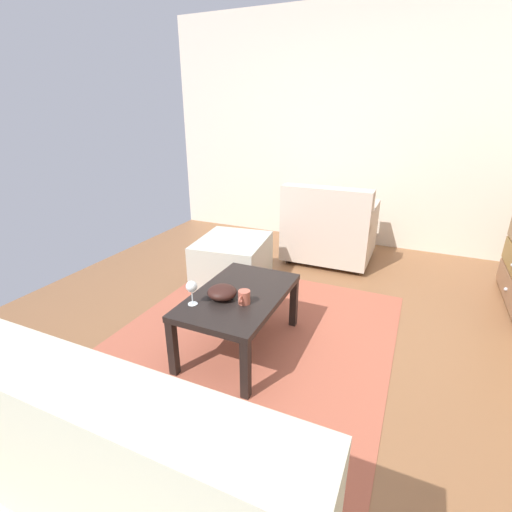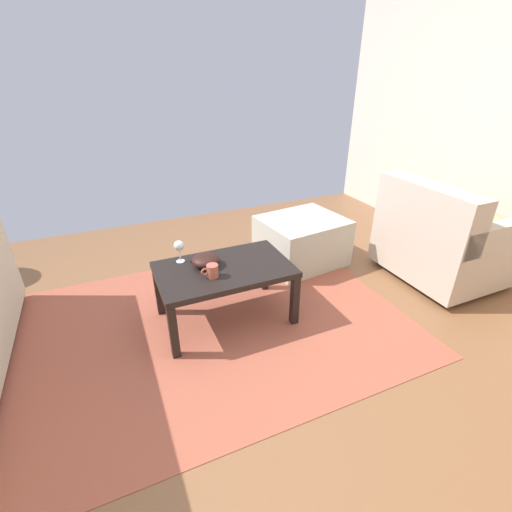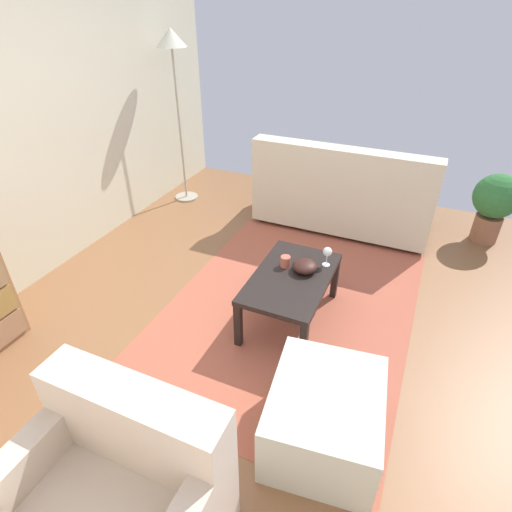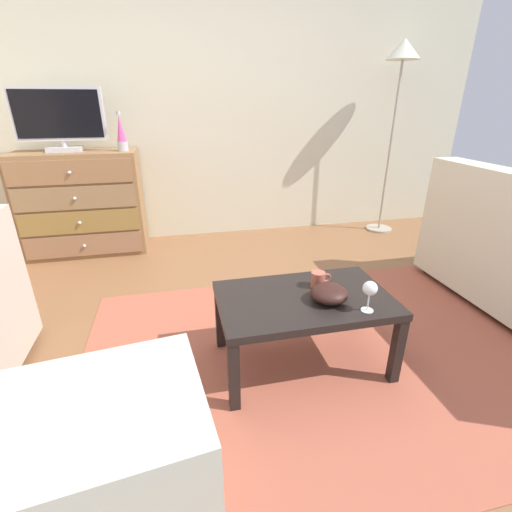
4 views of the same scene
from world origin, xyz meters
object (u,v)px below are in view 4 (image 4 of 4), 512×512
object	(u,v)px
dresser	(83,204)
standing_lamp	(401,70)
coffee_table	(304,305)
tv	(59,118)
lava_lamp	(121,134)
wine_glass	(370,289)
mug	(318,279)
ottoman	(107,449)
bowl_decorative	(329,293)

from	to	relation	value
dresser	standing_lamp	size ratio (longest dim) A/B	0.56
standing_lamp	coffee_table	bearing A→B (deg)	-129.52
tv	standing_lamp	bearing A→B (deg)	-1.32
lava_lamp	wine_glass	bearing A→B (deg)	-59.45
mug	tv	bearing A→B (deg)	129.95
dresser	ottoman	xyz separation A→B (m)	(0.53, -2.54, -0.26)
bowl_decorative	ottoman	size ratio (longest dim) A/B	0.27
tv	bowl_decorative	bearing A→B (deg)	-52.32
dresser	wine_glass	distance (m)	2.78
coffee_table	mug	size ratio (longest dim) A/B	7.83
coffee_table	wine_glass	size ratio (longest dim) A/B	5.69
lava_lamp	mug	distance (m)	2.28
lava_lamp	ottoman	distance (m)	2.65
tv	mug	distance (m)	2.64
dresser	lava_lamp	world-z (taller)	lava_lamp
dresser	standing_lamp	distance (m)	3.28
tv	wine_glass	bearing A→B (deg)	-51.60
tv	bowl_decorative	xyz separation A→B (m)	(1.62, -2.10, -0.75)
wine_glass	standing_lamp	xyz separation A→B (m)	(1.37, 2.15, 1.09)
lava_lamp	mug	xyz separation A→B (m)	(1.13, -1.87, -0.62)
tv	ottoman	xyz separation A→B (m)	(0.59, -2.56, -1.00)
wine_glass	mug	bearing A→B (deg)	115.95
coffee_table	mug	distance (m)	0.17
ottoman	mug	bearing A→B (deg)	31.18
lava_lamp	coffee_table	bearing A→B (deg)	-62.40
dresser	standing_lamp	xyz separation A→B (m)	(3.07, -0.05, 1.15)
lava_lamp	standing_lamp	size ratio (longest dim) A/B	0.18
tv	wine_glass	distance (m)	2.92
tv	coffee_table	distance (m)	2.67
lava_lamp	ottoman	bearing A→B (deg)	-87.62
wine_glass	bowl_decorative	xyz separation A→B (m)	(-0.14, 0.13, -0.07)
dresser	lava_lamp	distance (m)	0.75
wine_glass	mug	size ratio (longest dim) A/B	1.38
tv	lava_lamp	distance (m)	0.51
tv	mug	bearing A→B (deg)	-50.05
tv	lava_lamp	bearing A→B (deg)	-7.82
lava_lamp	tv	bearing A→B (deg)	172.18
tv	ottoman	world-z (taller)	tv
mug	dresser	bearing A→B (deg)	129.19
wine_glass	coffee_table	bearing A→B (deg)	141.71
mug	bowl_decorative	xyz separation A→B (m)	(-0.01, -0.16, -0.00)
ottoman	standing_lamp	xyz separation A→B (m)	(2.54, 2.49, 1.41)
mug	bowl_decorative	distance (m)	0.16
coffee_table	ottoman	distance (m)	1.08
coffee_table	mug	bearing A→B (deg)	39.45
bowl_decorative	mug	bearing A→B (deg)	88.08
dresser	wine_glass	world-z (taller)	dresser
dresser	mug	bearing A→B (deg)	-50.81
tv	wine_glass	xyz separation A→B (m)	(1.76, -2.22, -0.68)
mug	ottoman	world-z (taller)	mug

